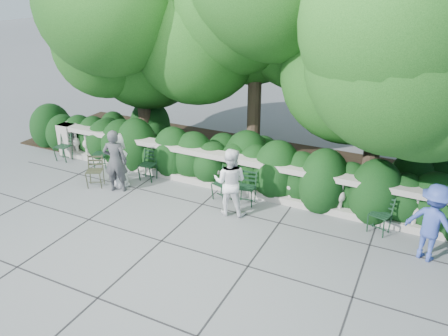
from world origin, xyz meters
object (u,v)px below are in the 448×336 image
at_px(chair_c, 146,182).
at_px(person_woman_grey, 115,161).
at_px(chair_a, 62,162).
at_px(chair_e, 218,202).
at_px(person_businessman, 118,160).
at_px(chair_b, 101,169).
at_px(chair_d, 244,206).
at_px(chair_f, 374,235).
at_px(chair_weathered, 95,189).
at_px(person_casual_man, 230,182).
at_px(person_older_blue, 432,223).

distance_m(chair_c, person_woman_grey, 1.16).
relative_size(chair_a, chair_c, 1.00).
distance_m(chair_c, chair_e, 2.30).
bearing_deg(person_businessman, chair_c, -109.67).
height_order(chair_c, chair_e, same).
distance_m(chair_a, person_woman_grey, 2.96).
xyz_separation_m(chair_b, chair_d, (4.66, -0.18, 0.00)).
distance_m(chair_c, chair_f, 6.03).
xyz_separation_m(chair_b, chair_c, (1.68, -0.11, 0.00)).
bearing_deg(chair_weathered, chair_d, -15.04).
bearing_deg(person_casual_man, person_businessman, -11.20).
xyz_separation_m(chair_a, chair_e, (5.39, -0.15, 0.00)).
xyz_separation_m(chair_d, person_casual_man, (-0.18, -0.44, 0.82)).
distance_m(chair_c, person_older_blue, 7.12).
relative_size(chair_e, chair_f, 1.00).
bearing_deg(chair_b, chair_e, -16.87).
xyz_separation_m(chair_e, chair_f, (3.74, 0.15, 0.00)).
bearing_deg(chair_e, chair_a, -164.44).
bearing_deg(person_older_blue, person_casual_man, 21.68).
bearing_deg(person_businessman, chair_b, -1.72).
xyz_separation_m(chair_f, person_woman_grey, (-6.38, -0.75, 0.83)).
relative_size(chair_a, person_businessman, 0.57).
xyz_separation_m(chair_a, person_casual_man, (5.89, -0.52, 0.82)).
distance_m(chair_b, person_older_blue, 8.80).
distance_m(chair_f, person_woman_grey, 6.48).
bearing_deg(chair_a, chair_e, -6.27).
distance_m(chair_b, chair_e, 3.98).
distance_m(person_businessman, person_older_blue, 7.53).
xyz_separation_m(chair_weathered, person_older_blue, (8.03, 0.53, 0.80)).
bearing_deg(chair_d, chair_e, 178.73).
bearing_deg(chair_f, person_older_blue, -5.38).
height_order(chair_a, person_woman_grey, person_woman_grey).
relative_size(chair_b, person_businessman, 0.57).
relative_size(chair_d, chair_weathered, 1.00).
xyz_separation_m(person_businessman, person_woman_grey, (0.12, -0.25, 0.09)).
bearing_deg(chair_d, chair_weathered, -174.43).
bearing_deg(chair_b, chair_weathered, -68.87).
bearing_deg(person_older_blue, person_woman_grey, 22.70).
xyz_separation_m(chair_c, chair_weathered, (-0.96, -0.94, 0.00)).
xyz_separation_m(chair_c, person_businessman, (-0.47, -0.48, 0.74)).
relative_size(chair_weathered, person_casual_man, 0.51).
height_order(person_woman_grey, person_casual_man, person_woman_grey).
distance_m(chair_f, person_businessman, 6.56).
xyz_separation_m(chair_c, person_older_blue, (7.07, -0.40, 0.80)).
height_order(person_businessman, person_casual_man, person_casual_man).
height_order(chair_e, chair_weathered, same).
bearing_deg(person_older_blue, chair_d, 15.55).
distance_m(chair_e, person_older_blue, 4.85).
height_order(chair_f, chair_weathered, same).
height_order(chair_a, chair_weathered, same).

